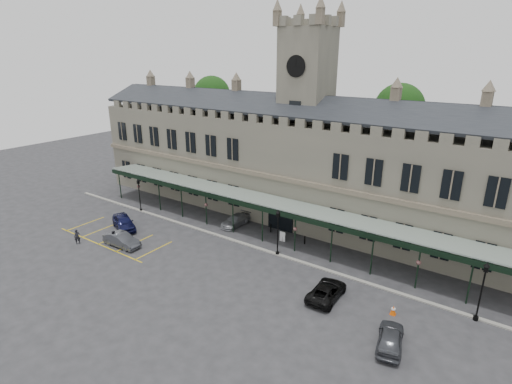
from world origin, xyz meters
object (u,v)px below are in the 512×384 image
Objects in this scene: person_a at (77,237)px; person_b at (114,238)px; lamp_post_right at (482,287)px; car_taxi at (236,220)px; lamp_post_left at (139,192)px; lamp_post_mid at (278,229)px; car_right_a at (390,338)px; clock_tower at (306,110)px; sign_board at (282,237)px; car_left_b at (122,240)px; station_building at (303,166)px; traffic_cone at (393,310)px; car_van at (327,291)px; car_left_a at (124,222)px.

person_b reaches higher than person_a.
lamp_post_right reaches higher than car_taxi.
lamp_post_mid is at bearing -0.03° from lamp_post_left.
car_right_a is (34.29, -6.93, -1.89)m from lamp_post_left.
car_taxi is 2.55× the size of person_b.
clock_tower reaches higher than person_b.
lamp_post_mid is 2.92× the size of person_b.
sign_board is at bearing 112.20° from lamp_post_mid.
person_a is (-4.33, -2.36, 0.10)m from car_left_b.
person_a is (-17.60, -13.04, 0.28)m from sign_board.
clock_tower is at bearing 152.91° from lamp_post_right.
station_building is 26.50m from person_a.
lamp_post_mid is (20.80, -0.01, 0.30)m from lamp_post_left.
traffic_cone is at bearing -28.97° from sign_board.
station_building is at bearing -8.67° from person_a.
car_van is (28.13, -4.06, -1.95)m from lamp_post_left.
station_building is at bearing 105.99° from lamp_post_mid.
car_left_b is (-13.28, -10.69, 0.18)m from sign_board.
car_left_b is (-11.50, -18.14, -5.75)m from station_building.
car_left_a reaches higher than sign_board.
station_building reaches higher than person_a.
car_van is at bearing -37.72° from car_right_a.
lamp_post_mid is 0.99× the size of lamp_post_right.
traffic_cone is (15.55, -13.54, -6.09)m from station_building.
lamp_post_mid is 1.12× the size of car_left_b.
person_a is (-31.38, -6.96, 0.45)m from traffic_cone.
clock_tower is at bearing -59.27° from car_right_a.
car_left_b is at bearing -11.00° from car_right_a.
lamp_post_left reaches higher than person_b.
lamp_post_right is at bearing -57.91° from car_left_a.
station_building is 18.68m from car_van.
person_b is (-12.30, -18.61, -12.27)m from clock_tower.
car_taxi is at bearing 162.20° from traffic_cone.
car_right_a is at bearing 161.01° from person_b.
car_right_a is (16.47, -17.32, -5.75)m from station_building.
person_b is (-12.30, -18.52, -5.63)m from station_building.
lamp_post_left is 1.02× the size of car_taxi.
lamp_post_mid is at bearing -39.85° from car_right_a.
lamp_post_left is 33.59m from traffic_cone.
sign_board is 0.23× the size of car_left_a.
lamp_post_left is (-17.82, -10.39, -3.87)m from station_building.
clock_tower reaches higher than car_van.
car_right_a is at bearing -69.02° from car_left_a.
lamp_post_mid is 17.97m from lamp_post_right.
car_left_a is at bearing 47.34° from car_left_b.
lamp_post_right is 6.64m from traffic_cone.
person_a is (-15.83, -20.49, -5.64)m from station_building.
car_left_b is at bearing -175.92° from person_b.
traffic_cone is at bearing -89.08° from car_right_a.
clock_tower reaches higher than station_building.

